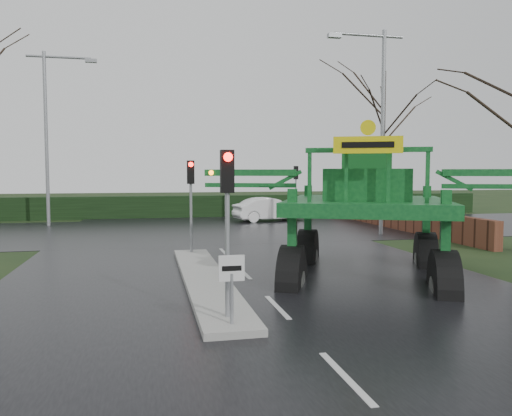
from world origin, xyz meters
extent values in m
plane|color=black|center=(0.00, 0.00, 0.00)|extent=(140.00, 140.00, 0.00)
cube|color=black|center=(0.00, 10.00, 0.00)|extent=(14.00, 80.00, 0.02)
cube|color=black|center=(0.00, 16.00, 0.01)|extent=(80.00, 12.00, 0.02)
cube|color=gray|center=(-1.30, 3.00, 0.09)|extent=(1.20, 10.00, 0.16)
cube|color=black|center=(0.00, 24.00, 0.75)|extent=(44.00, 0.90, 1.50)
cube|color=#592D1E|center=(10.50, 16.00, 0.60)|extent=(0.40, 20.00, 1.20)
cylinder|color=gray|center=(-1.30, -1.50, 0.65)|extent=(0.07, 0.07, 1.00)
cube|color=silver|center=(-1.30, -1.50, 1.25)|extent=(0.50, 0.04, 0.50)
cube|color=black|center=(-1.30, -1.52, 1.25)|extent=(0.38, 0.01, 0.10)
cylinder|color=gray|center=(-1.30, -1.00, 1.75)|extent=(0.10, 0.10, 3.50)
cube|color=black|center=(-1.30, -1.00, 3.10)|extent=(0.26, 0.22, 0.85)
sphere|color=#FF0C07|center=(-1.30, -1.13, 3.38)|extent=(0.18, 0.18, 0.18)
cylinder|color=gray|center=(-1.30, 7.50, 1.75)|extent=(0.10, 0.10, 3.50)
cube|color=black|center=(-1.30, 7.50, 3.10)|extent=(0.26, 0.22, 0.85)
sphere|color=#FF0C07|center=(-1.30, 7.37, 3.38)|extent=(0.18, 0.18, 0.18)
cylinder|color=gray|center=(6.50, 20.00, 1.75)|extent=(0.10, 0.10, 3.50)
cube|color=black|center=(6.50, 20.00, 3.10)|extent=(0.26, 0.22, 0.85)
sphere|color=#FF0C07|center=(6.50, 20.13, 3.38)|extent=(0.18, 0.18, 0.18)
cylinder|color=gray|center=(8.50, 12.00, 5.00)|extent=(0.20, 0.20, 10.00)
cylinder|color=gray|center=(7.70, 12.00, 9.70)|extent=(3.52, 0.14, 0.14)
cube|color=gray|center=(5.94, 12.00, 9.58)|extent=(0.65, 0.30, 0.20)
cylinder|color=gray|center=(-8.50, 20.00, 5.00)|extent=(0.20, 0.20, 10.00)
cylinder|color=gray|center=(-7.70, 20.00, 9.70)|extent=(3.52, 0.14, 0.14)
cube|color=gray|center=(-5.94, 20.00, 9.58)|extent=(0.65, 0.30, 0.20)
cylinder|color=black|center=(13.00, 21.00, 5.00)|extent=(0.32, 0.32, 10.00)
cone|color=black|center=(13.00, 21.00, 10.80)|extent=(0.24, 0.24, 2.50)
cylinder|color=black|center=(0.02, 4.84, 1.10)|extent=(1.46, 2.25, 2.20)
cylinder|color=#595B56|center=(0.02, 4.84, 1.10)|extent=(0.91, 0.97, 0.77)
cube|color=#0C431C|center=(0.02, 4.84, 2.47)|extent=(0.32, 0.32, 2.53)
cylinder|color=black|center=(3.63, 3.20, 1.10)|extent=(1.46, 2.25, 2.20)
cylinder|color=#595B56|center=(3.63, 3.20, 1.10)|extent=(0.91, 0.97, 0.77)
cube|color=#0C431C|center=(3.63, 3.20, 2.47)|extent=(0.32, 0.32, 2.53)
cylinder|color=black|center=(-1.62, 1.24, 1.10)|extent=(1.46, 2.25, 2.20)
cylinder|color=#595B56|center=(-1.62, 1.24, 1.10)|extent=(0.91, 0.97, 0.77)
cube|color=#0C431C|center=(-1.62, 1.24, 2.47)|extent=(0.32, 0.32, 2.53)
cylinder|color=black|center=(1.99, -0.40, 1.10)|extent=(1.46, 2.25, 2.20)
cylinder|color=#595B56|center=(1.99, -0.40, 1.10)|extent=(0.91, 0.97, 0.77)
cube|color=#0C431C|center=(1.99, -0.40, 2.47)|extent=(0.32, 0.32, 2.53)
cube|color=#0C431C|center=(1.01, 2.22, 3.19)|extent=(6.39, 6.72, 0.38)
cube|color=#0C431C|center=(1.10, 2.42, 3.79)|extent=(3.57, 4.01, 0.99)
cube|color=#114A1C|center=(2.01, 4.42, 4.18)|extent=(2.05, 1.88, 1.43)
cube|color=#0C431C|center=(0.28, 0.62, 4.78)|extent=(3.06, 1.49, 0.13)
cube|color=#0C431C|center=(-2.38, 3.28, 4.18)|extent=(2.69, 1.36, 0.20)
sphere|color=orange|center=(-3.53, 3.68, 4.18)|extent=(0.15, 0.15, 0.15)
cube|color=#0C431C|center=(4.03, 0.36, 4.18)|extent=(2.69, 1.36, 0.20)
sphere|color=orange|center=(5.08, -0.24, 4.18)|extent=(0.15, 0.15, 0.15)
cube|color=yellow|center=(0.09, 0.22, 4.89)|extent=(1.63, 0.79, 0.44)
cube|color=black|center=(0.09, 0.22, 4.89)|extent=(1.21, 0.56, 0.15)
cylinder|color=yellow|center=(0.09, 0.22, 5.33)|extent=(0.38, 0.20, 0.40)
imported|color=white|center=(4.72, 19.93, 0.00)|extent=(4.77, 2.37, 1.50)
camera|label=1|loc=(-2.85, -10.81, 3.06)|focal=35.00mm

